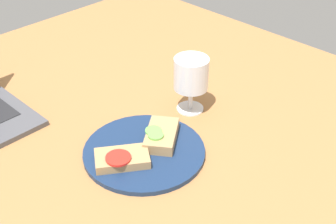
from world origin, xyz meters
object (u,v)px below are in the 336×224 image
Objects in this scene: plate at (143,153)px; sandwich_with_cucumber at (161,135)px; wine_glass at (191,76)px; sandwich_with_tomato at (122,158)px.

sandwich_with_cucumber is at bearing -2.10° from plate.
wine_glass reaches higher than plate.
sandwich_with_cucumber is (5.30, -0.19, 1.83)cm from plate.
sandwich_with_tomato reaches higher than plate.
wine_glass reaches higher than sandwich_with_tomato.
plate is 2.04× the size of sandwich_with_tomato.
sandwich_with_tomato is 1.01× the size of sandwich_with_cucumber.
plate is 2.06× the size of sandwich_with_cucumber.
sandwich_with_tomato is 0.92× the size of wine_glass.
wine_glass is at bearing 18.00° from sandwich_with_cucumber.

